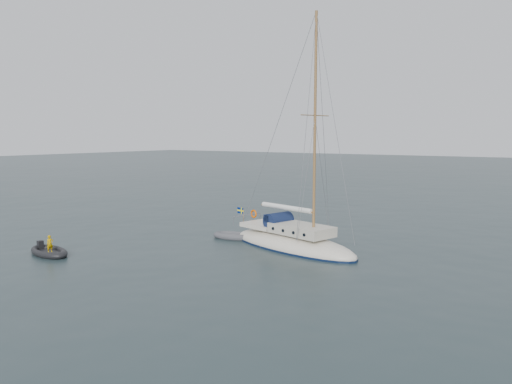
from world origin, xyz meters
The scene contains 4 objects.
ground centered at (0.00, 0.00, 0.00)m, with size 300.00×300.00×0.00m, color black.
sailboat centered at (0.28, 1.77, 1.13)m, with size 10.51×3.14×14.96m.
dinghy centered at (-4.61, 2.05, 0.19)m, with size 3.02×1.36×0.43m.
rib centered at (-11.08, -7.86, 0.20)m, with size 3.51×1.60×1.23m.
Camera 1 is at (15.60, -25.36, 7.18)m, focal length 35.00 mm.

